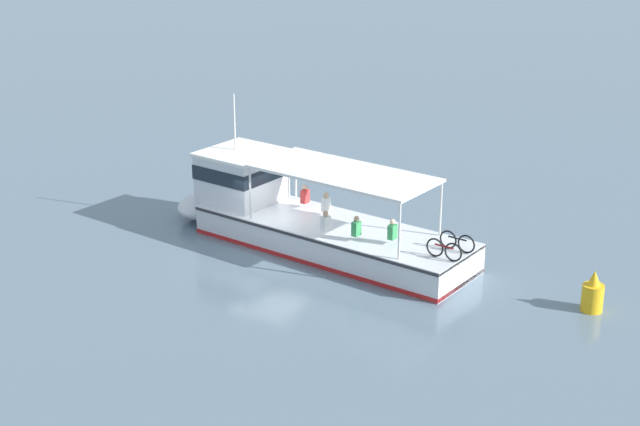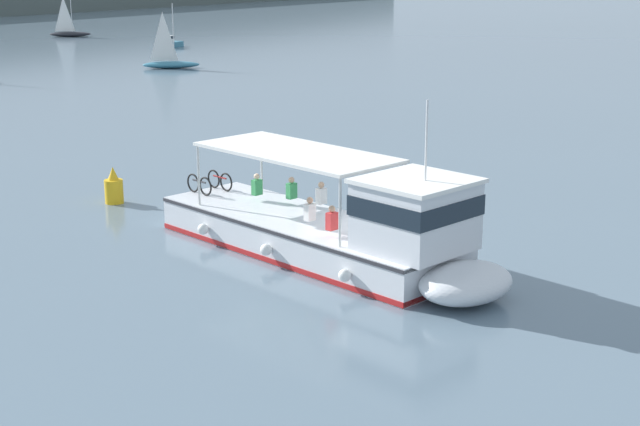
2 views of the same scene
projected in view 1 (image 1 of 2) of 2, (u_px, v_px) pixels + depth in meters
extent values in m
plane|color=slate|center=(268.00, 246.00, 35.76)|extent=(400.00, 400.00, 0.00)
cube|color=silver|center=(333.00, 238.00, 35.01)|extent=(5.26, 11.22, 1.10)
ellipsoid|color=silver|center=(210.00, 204.00, 38.49)|extent=(3.32, 2.73, 1.01)
cube|color=red|center=(333.00, 249.00, 35.16)|extent=(5.30, 11.23, 0.16)
cube|color=#2D2D33|center=(333.00, 226.00, 34.85)|extent=(5.32, 11.23, 0.10)
cube|color=silver|center=(242.00, 177.00, 36.97)|extent=(3.18, 3.08, 1.90)
cube|color=#19232D|center=(242.00, 169.00, 36.85)|extent=(3.25, 3.13, 0.56)
cube|color=white|center=(241.00, 152.00, 36.62)|extent=(3.37, 3.27, 0.12)
cube|color=white|center=(344.00, 173.00, 33.86)|extent=(4.20, 7.15, 0.10)
cylinder|color=silver|center=(250.00, 193.00, 35.03)|extent=(0.08, 0.08, 2.00)
cylinder|color=silver|center=(296.00, 175.00, 37.07)|extent=(0.08, 0.08, 2.00)
cylinder|color=silver|center=(399.00, 231.00, 31.37)|extent=(0.08, 0.08, 2.00)
cylinder|color=silver|center=(441.00, 209.00, 33.42)|extent=(0.08, 0.08, 2.00)
cylinder|color=silver|center=(235.00, 122.00, 36.39)|extent=(0.06, 0.06, 2.20)
sphere|color=white|center=(291.00, 208.00, 38.28)|extent=(0.36, 0.36, 0.36)
sphere|color=white|center=(358.00, 225.00, 36.42)|extent=(0.36, 0.36, 0.36)
sphere|color=white|center=(428.00, 243.00, 34.68)|extent=(0.36, 0.36, 0.36)
torus|color=black|center=(435.00, 247.00, 31.81)|extent=(0.19, 0.66, 0.66)
torus|color=black|center=(453.00, 252.00, 31.41)|extent=(0.19, 0.66, 0.66)
cylinder|color=maroon|center=(444.00, 246.00, 31.57)|extent=(0.20, 0.70, 0.06)
torus|color=black|center=(448.00, 239.00, 32.48)|extent=(0.19, 0.66, 0.66)
torus|color=black|center=(466.00, 244.00, 32.09)|extent=(0.19, 0.66, 0.66)
cylinder|color=#232328|center=(457.00, 238.00, 32.25)|extent=(0.20, 0.70, 0.06)
cube|color=#338C4C|center=(392.00, 232.00, 32.80)|extent=(0.36, 0.28, 0.52)
sphere|color=beige|center=(393.00, 222.00, 32.67)|extent=(0.20, 0.20, 0.20)
cube|color=#338C4C|center=(356.00, 229.00, 33.09)|extent=(0.36, 0.28, 0.52)
sphere|color=tan|center=(356.00, 219.00, 32.96)|extent=(0.20, 0.20, 0.20)
cube|color=white|center=(325.00, 223.00, 33.59)|extent=(0.36, 0.28, 0.52)
sphere|color=tan|center=(325.00, 213.00, 33.47)|extent=(0.20, 0.20, 0.20)
cube|color=white|center=(326.00, 204.00, 35.49)|extent=(0.36, 0.28, 0.52)
sphere|color=tan|center=(326.00, 195.00, 35.36)|extent=(0.20, 0.20, 0.20)
cube|color=red|center=(305.00, 196.00, 36.33)|extent=(0.36, 0.28, 0.52)
sphere|color=tan|center=(305.00, 187.00, 36.21)|extent=(0.20, 0.20, 0.20)
cylinder|color=gold|center=(592.00, 298.00, 30.38)|extent=(0.70, 0.70, 0.90)
cone|color=gold|center=(594.00, 278.00, 30.14)|extent=(0.42, 0.42, 0.50)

